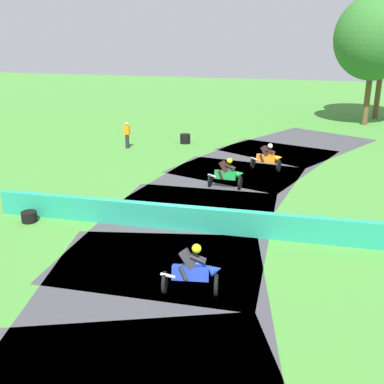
% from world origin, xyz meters
% --- Properties ---
extents(ground_plane, '(120.00, 120.00, 0.00)m').
position_xyz_m(ground_plane, '(0.00, 0.00, 0.00)').
color(ground_plane, '#428433').
extents(track_asphalt, '(13.38, 40.87, 0.01)m').
position_xyz_m(track_asphalt, '(1.79, 0.09, 0.00)').
color(track_asphalt, '#3D3D42').
rests_on(track_asphalt, ground).
extents(safety_barrier, '(26.17, 1.56, 0.90)m').
position_xyz_m(safety_barrier, '(5.95, 0.29, 0.45)').
color(safety_barrier, '#239375').
rests_on(safety_barrier, ground).
extents(motorcycle_lead_orange, '(1.71, 0.96, 1.43)m').
position_xyz_m(motorcycle_lead_orange, '(2.04, 8.60, 0.66)').
color(motorcycle_lead_orange, black).
rests_on(motorcycle_lead_orange, ground).
extents(motorcycle_chase_green, '(1.69, 0.77, 1.43)m').
position_xyz_m(motorcycle_chase_green, '(0.63, 5.16, 0.65)').
color(motorcycle_chase_green, black).
rests_on(motorcycle_chase_green, ground).
extents(motorcycle_trailing_blue, '(1.67, 1.00, 1.43)m').
position_xyz_m(motorcycle_trailing_blue, '(1.64, -3.94, 0.64)').
color(motorcycle_trailing_blue, black).
rests_on(motorcycle_trailing_blue, ground).
extents(tire_stack_near, '(0.66, 0.66, 0.60)m').
position_xyz_m(tire_stack_near, '(-3.85, 13.27, 0.30)').
color(tire_stack_near, black).
rests_on(tire_stack_near, ground).
extents(tire_stack_mid_a, '(0.57, 0.57, 0.40)m').
position_xyz_m(tire_stack_mid_a, '(-5.64, -0.92, 0.20)').
color(tire_stack_mid_a, black).
rests_on(tire_stack_mid_a, ground).
extents(track_marshal, '(0.34, 0.24, 1.63)m').
position_xyz_m(track_marshal, '(-6.90, 11.01, 0.82)').
color(track_marshal, '#232328').
rests_on(track_marshal, ground).
extents(tree_far_left, '(5.90, 5.90, 9.56)m').
position_xyz_m(tree_far_left, '(7.69, 23.37, 6.45)').
color(tree_far_left, brown).
rests_on(tree_far_left, ground).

